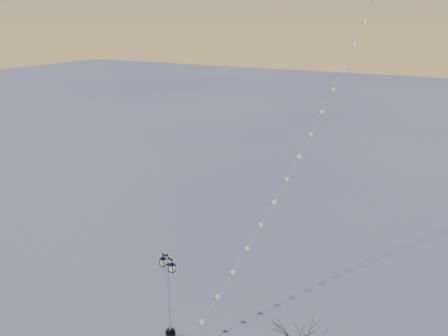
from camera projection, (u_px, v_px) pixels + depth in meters
The scene contains 1 object.
street_lamp at pixel (169, 291), 27.89m from camera, with size 1.34×0.79×5.48m.
Camera 1 is at (12.74, -18.53, 18.50)m, focal length 37.66 mm.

